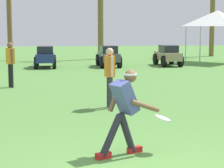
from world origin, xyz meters
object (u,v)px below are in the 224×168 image
teammate_midfield (110,72)px  event_tent (217,18)px  palm_tree_left_of_centre (9,4)px  parked_car_slot_b (45,56)px  parked_car_slot_c (109,56)px  palm_tree_far_right (213,6)px  teammate_near_sideline (10,60)px  frisbee_in_flight (163,118)px  frisbee_thrower (124,107)px  parked_car_slot_d (168,55)px

teammate_midfield → event_tent: event_tent is taller
palm_tree_left_of_centre → event_tent: palm_tree_left_of_centre is taller
parked_car_slot_b → parked_car_slot_c: same height
parked_car_slot_b → parked_car_slot_c: (3.26, 0.08, 0.00)m
palm_tree_far_right → event_tent: bearing=-106.2°
teammate_near_sideline → parked_car_slot_c: (4.15, 7.31, -0.38)m
frisbee_in_flight → teammate_midfield: size_ratio=0.21×
parked_car_slot_c → palm_tree_left_of_centre: (-5.56, 4.77, 2.87)m
frisbee_in_flight → teammate_midfield: 4.09m
parked_car_slot_c → parked_car_slot_b: bearing=-178.6°
frisbee_in_flight → event_tent: bearing=67.7°
event_tent → palm_tree_left_of_centre: bearing=165.8°
frisbee_in_flight → palm_tree_far_right: palm_tree_far_right is taller
teammate_near_sideline → frisbee_in_flight: bearing=-67.1°
frisbee_in_flight → parked_car_slot_b: (-2.58, 15.44, -0.01)m
teammate_midfield → parked_car_slot_b: teammate_midfield is taller
frisbee_thrower → parked_car_slot_d: frisbee_thrower is taller
parked_car_slot_b → parked_car_slot_c: bearing=1.4°
frisbee_thrower → teammate_midfield: 4.17m
teammate_near_sideline → event_tent: 14.00m
frisbee_in_flight → event_tent: (7.09, 17.26, 1.96)m
parked_car_slot_b → palm_tree_far_right: palm_tree_far_right is taller
teammate_midfield → palm_tree_left_of_centre: (-4.41, 16.26, 2.49)m
teammate_midfield → parked_car_slot_d: teammate_midfield is taller
palm_tree_left_of_centre → event_tent: (11.98, -3.04, -0.89)m
palm_tree_left_of_centre → event_tent: size_ratio=1.84×
teammate_midfield → frisbee_thrower: bearing=-92.7°
teammate_midfield → parked_car_slot_d: bearing=69.6°
parked_car_slot_d → palm_tree_left_of_centre: 10.29m
teammate_near_sideline → parked_car_slot_d: size_ratio=0.69×
teammate_midfield → event_tent: 15.31m
parked_car_slot_b → palm_tree_far_right: bearing=32.4°
parked_car_slot_d → parked_car_slot_c: bearing=-175.8°
teammate_midfield → palm_tree_far_right: (9.11, 18.52, 2.56)m
event_tent → teammate_near_sideline: bearing=-139.4°
parked_car_slot_d → palm_tree_far_right: size_ratio=0.40×
palm_tree_left_of_centre → teammate_midfield: bearing=-74.8°
palm_tree_far_right → parked_car_slot_d: bearing=-124.9°
parked_car_slot_b → event_tent: (9.68, 1.82, 1.97)m
teammate_near_sideline → parked_car_slot_b: teammate_near_sideline is taller
teammate_midfield → parked_car_slot_c: size_ratio=0.70×
teammate_midfield → palm_tree_far_right: 20.80m
frisbee_thrower → parked_car_slot_c: (1.34, 15.64, -0.23)m
teammate_near_sideline → event_tent: event_tent is taller
frisbee_thrower → palm_tree_left_of_centre: 21.01m
frisbee_thrower → palm_tree_far_right: 24.67m
frisbee_in_flight → parked_car_slot_d: bearing=76.1°
parked_car_slot_d → palm_tree_far_right: palm_tree_far_right is taller
teammate_near_sideline → parked_car_slot_b: (0.89, 7.23, -0.38)m
frisbee_thrower → parked_car_slot_c: size_ratio=0.63×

